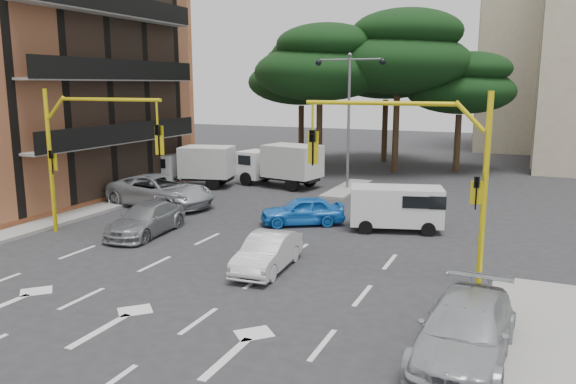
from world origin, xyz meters
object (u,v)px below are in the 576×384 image
Objects in this scene: car_blue_compact at (302,211)px; signal_mast_left at (82,142)px; van_white at (396,208)px; car_white_hatch at (267,252)px; box_truck_b at (279,165)px; car_silver_wagon at (146,219)px; car_silver_parked at (465,331)px; signal_mast_right at (425,160)px; box_truck_a at (193,166)px; car_silver_cross_a at (161,191)px; street_lamp_center at (349,97)px.

signal_mast_left is at bearing -85.47° from car_blue_compact.
van_white is (4.05, 0.68, 0.33)m from car_blue_compact.
box_truck_b reaches higher than car_white_hatch.
van_white is (9.44, 4.78, 0.33)m from car_silver_wagon.
van_white reaches higher than car_silver_parked.
car_white_hatch is at bearing -168.62° from signal_mast_right.
car_silver_parked is 24.04m from box_truck_a.
van_white is 0.73× the size of box_truck_b.
car_silver_parked is at bearing -116.14° from car_silver_cross_a.
signal_mast_right reaches higher than car_silver_cross_a.
car_blue_compact is 9.59m from box_truck_b.
box_truck_b is (0.54, 12.35, 0.67)m from car_silver_wagon.
car_silver_cross_a is (-14.21, 5.88, -3.07)m from signal_mast_right.
street_lamp_center is at bearing -72.58° from box_truck_b.
car_blue_compact is at bearing -86.78° from car_silver_cross_a.
car_silver_parked is at bearing -146.02° from box_truck_a.
car_white_hatch is (8.70, -0.99, -3.27)m from signal_mast_left.
signal_mast_left is (-13.61, 0.00, 0.00)m from signal_mast_right.
car_white_hatch is 0.78× the size of car_silver_parked.
signal_mast_left is 11.87m from box_truck_a.
box_truck_a is (-10.89, 12.35, 0.62)m from car_white_hatch.
car_blue_compact is 11.43m from box_truck_a.
box_truck_a is at bearing 100.94° from signal_mast_left.
box_truck_a is at bearing 144.29° from signal_mast_right.
signal_mast_left is 1.61× the size of car_white_hatch.
signal_mast_right reaches higher than car_silver_parked.
car_silver_cross_a is at bearing 95.86° from signal_mast_left.
signal_mast_right is 1.13× the size of box_truck_b.
car_silver_wagon is at bearing -110.23° from street_lamp_center.
street_lamp_center reaches higher than car_silver_parked.
box_truck_b is at bearing 79.05° from signal_mast_left.
signal_mast_left is at bearing 165.37° from car_silver_parked.
signal_mast_right reaches higher than car_white_hatch.
box_truck_a is (-15.80, 11.36, -2.64)m from signal_mast_right.
street_lamp_center is 2.08× the size of car_white_hatch.
car_silver_cross_a reaches higher than car_blue_compact.
car_silver_cross_a is 5.72m from box_truck_a.
car_white_hatch is at bearing -22.81° from car_silver_wagon.
van_white is at bearing 64.20° from car_white_hatch.
street_lamp_center is 2.02× the size of van_white.
car_silver_cross_a is 19.38m from car_silver_parked.
street_lamp_center is 11.93m from car_silver_cross_a.
signal_mast_right reaches higher than car_silver_wagon.
car_white_hatch is 0.85× the size of car_silver_wagon.
signal_mast_right is 1.61× the size of car_white_hatch.
van_white is (-4.00, 10.83, 0.26)m from car_silver_parked.
car_silver_parked is 0.96× the size of box_truck_a.
signal_mast_left is 9.68m from car_blue_compact.
signal_mast_left reaches higher than car_silver_cross_a.
car_blue_compact is at bearing 131.31° from car_silver_parked.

